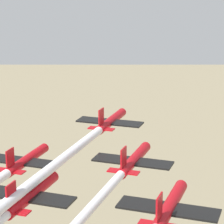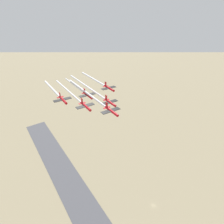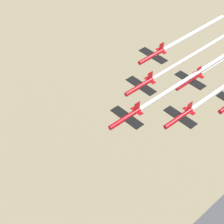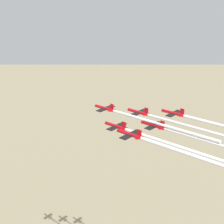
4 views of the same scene
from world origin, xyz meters
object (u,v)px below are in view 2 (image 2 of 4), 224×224
(jet_1, at_px, (110,102))
(jet_4, at_px, (87,95))
(jet_3, at_px, (109,88))
(jet_0, at_px, (111,111))
(jet_2, at_px, (85,106))
(jet_5, at_px, (63,100))

(jet_1, height_order, jet_4, jet_4)
(jet_3, bearing_deg, jet_1, 59.53)
(jet_1, bearing_deg, jet_0, 59.53)
(jet_4, bearing_deg, jet_2, 59.53)
(jet_1, height_order, jet_5, jet_5)
(jet_0, bearing_deg, jet_4, -90.00)
(jet_2, bearing_deg, jet_0, 120.47)
(jet_2, xyz_separation_m, jet_3, (-18.78, 17.59, 0.81))
(jet_0, xyz_separation_m, jet_1, (-14.33, 3.35, -2.69))
(jet_4, height_order, jet_5, jet_5)
(jet_5, bearing_deg, jet_0, 120.47)
(jet_0, relative_size, jet_4, 1.00)
(jet_0, distance_m, jet_2, 14.74)
(jet_0, xyz_separation_m, jet_2, (-9.89, -10.90, -0.83))
(jet_1, distance_m, jet_2, 15.04)
(jet_4, bearing_deg, jet_3, 180.00)
(jet_5, bearing_deg, jet_1, 150.46)
(jet_1, distance_m, jet_4, 14.79)
(jet_0, relative_size, jet_5, 1.00)
(jet_1, bearing_deg, jet_4, -59.53)
(jet_0, bearing_deg, jet_2, -59.53)
(jet_2, relative_size, jet_4, 1.00)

